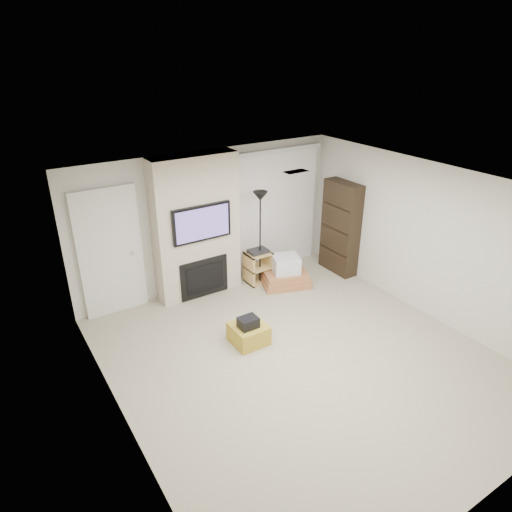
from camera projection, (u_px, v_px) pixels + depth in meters
floor at (301, 358)px, 6.55m from camera, size 5.00×5.50×0.00m
ceiling at (310, 190)px, 5.49m from camera, size 5.00×5.50×0.00m
wall_back at (209, 220)px, 8.12m from camera, size 5.00×0.00×2.50m
wall_front at (503, 409)px, 3.93m from camera, size 5.00×0.00×2.50m
wall_left at (118, 342)px, 4.80m from camera, size 0.00×5.50×2.50m
wall_right at (429, 241)px, 7.24m from camera, size 0.00×5.50×2.50m
hvac_vent at (296, 172)px, 6.30m from camera, size 0.35×0.18×0.01m
ottoman at (249, 333)px, 6.85m from camera, size 0.50×0.50×0.30m
black_bag at (248, 322)px, 6.71m from camera, size 0.28×0.22×0.16m
fireplace_wall at (197, 228)px, 7.79m from camera, size 1.50×0.47×2.50m
entry_door at (111, 253)px, 7.30m from camera, size 1.02×0.11×2.14m
vertical_blinds at (275, 206)px, 8.76m from camera, size 1.98×0.10×2.37m
floor_lamp at (260, 212)px, 8.06m from camera, size 0.26×0.26×1.77m
av_stand at (258, 265)px, 8.52m from camera, size 0.45×0.38×0.66m
box_stack at (285, 274)px, 8.48m from camera, size 1.02×0.89×0.58m
bookshelf at (341, 228)px, 8.72m from camera, size 0.30×0.80×1.80m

